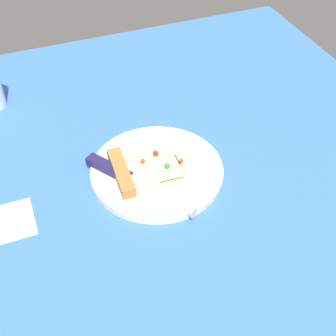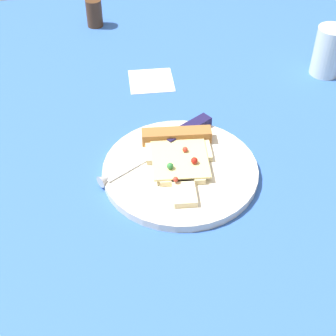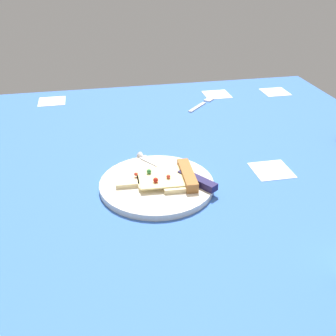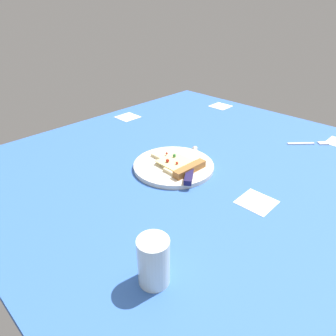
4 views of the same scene
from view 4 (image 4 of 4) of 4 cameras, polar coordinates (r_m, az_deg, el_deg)
name	(u,v)px [view 4 (image 4 of 4)]	position (r cm, az deg, el deg)	size (l,w,h in cm)	color
ground_plane	(206,170)	(97.66, 7.37, -0.41)	(129.79, 129.79, 3.00)	#3360B7
plate	(174,166)	(94.91, 1.08, 0.42)	(25.65, 25.65, 1.41)	silver
pizza_slice	(179,165)	(92.57, 2.21, 0.65)	(12.10, 17.73, 2.41)	beige
knife	(191,167)	(91.59, 4.43, 0.10)	(20.96, 15.33, 2.45)	silver
drinking_glass	(154,261)	(57.45, -2.79, -17.51)	(6.10, 6.10, 10.25)	silver
fork	(310,143)	(123.25, 25.75, 4.39)	(12.30, 11.88, 0.80)	silver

